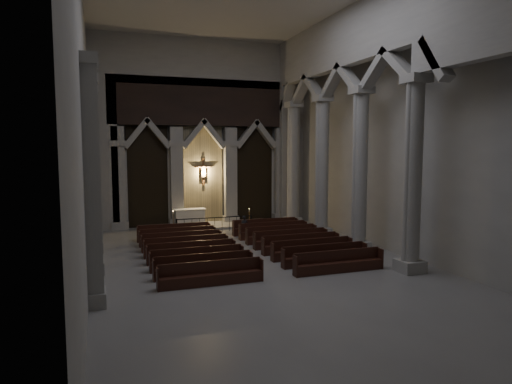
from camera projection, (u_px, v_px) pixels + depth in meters
room at (265, 87)px, 18.67m from camera, size 24.00×24.10×12.00m
sanctuary_wall at (203, 124)px, 29.61m from camera, size 14.00×0.77×12.00m
right_arcade at (363, 90)px, 21.69m from camera, size 1.00×24.00×12.00m
left_pilasters at (94, 175)px, 20.13m from camera, size 0.60×13.00×8.03m
sanctuary_step at (208, 226)px, 29.39m from camera, size 8.50×2.60×0.15m
altar at (190, 217)px, 29.31m from camera, size 2.02×0.81×1.02m
altar_rail at (215, 222)px, 27.59m from camera, size 4.71×0.09×0.92m
candle_stand_left at (173, 226)px, 27.47m from camera, size 0.22×0.22×1.33m
candle_stand_right at (249, 223)px, 28.99m from camera, size 0.21×0.21×1.25m
pews at (244, 248)px, 22.04m from camera, size 9.41×9.16×0.89m
worshipper at (244, 227)px, 26.00m from camera, size 0.52×0.42×1.23m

